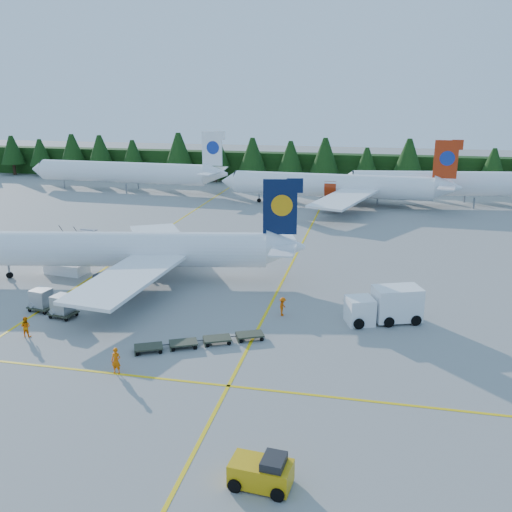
% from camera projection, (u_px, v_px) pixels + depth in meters
% --- Properties ---
extents(ground, '(320.00, 320.00, 0.00)m').
position_uv_depth(ground, '(174.00, 341.00, 45.05)').
color(ground, '#9A9995').
rests_on(ground, ground).
extents(taxi_stripe_a, '(0.25, 120.00, 0.01)m').
position_uv_depth(taxi_stripe_a, '(119.00, 259.00, 66.61)').
color(taxi_stripe_a, yellow).
rests_on(taxi_stripe_a, ground).
extents(taxi_stripe_b, '(0.25, 120.00, 0.01)m').
position_uv_depth(taxi_stripe_b, '(288.00, 270.00, 62.62)').
color(taxi_stripe_b, yellow).
rests_on(taxi_stripe_b, ground).
extents(taxi_stripe_cross, '(80.00, 0.25, 0.01)m').
position_uv_depth(taxi_stripe_cross, '(145.00, 377.00, 39.42)').
color(taxi_stripe_cross, yellow).
rests_on(taxi_stripe_cross, ground).
extents(treeline_hedge, '(220.00, 4.00, 6.00)m').
position_uv_depth(treeline_hedge, '(306.00, 168.00, 121.13)').
color(treeline_hedge, black).
rests_on(treeline_hedge, ground).
extents(airliner_navy, '(36.00, 29.36, 10.56)m').
position_uv_depth(airliner_navy, '(112.00, 250.00, 58.81)').
color(airliner_navy, white).
rests_on(airliner_navy, ground).
extents(airliner_red, '(39.10, 32.15, 11.37)m').
position_uv_depth(airliner_red, '(328.00, 186.00, 96.07)').
color(airliner_red, white).
rests_on(airliner_red, ground).
extents(airliner_far_left, '(40.10, 5.35, 11.66)m').
position_uv_depth(airliner_far_left, '(117.00, 172.00, 110.35)').
color(airliner_far_left, white).
rests_on(airliner_far_left, ground).
extents(airliner_far_right, '(41.55, 9.76, 12.13)m').
position_uv_depth(airliner_far_right, '(451.00, 183.00, 96.26)').
color(airliner_far_right, white).
rests_on(airliner_far_right, ground).
extents(airstairs, '(4.60, 6.24, 3.92)m').
position_uv_depth(airstairs, '(69.00, 265.00, 61.62)').
color(airstairs, white).
rests_on(airstairs, ground).
extents(service_truck, '(6.69, 4.36, 3.04)m').
position_uv_depth(service_truck, '(384.00, 305.00, 48.33)').
color(service_truck, white).
rests_on(service_truck, ground).
extents(baggage_tug, '(3.22, 1.93, 1.65)m').
position_uv_depth(baggage_tug, '(262.00, 472.00, 28.42)').
color(baggage_tug, '#D79E0B').
rests_on(baggage_tug, ground).
extents(dolly_train, '(9.51, 5.90, 0.12)m').
position_uv_depth(dolly_train, '(200.00, 340.00, 44.20)').
color(dolly_train, '#343829').
rests_on(dolly_train, ground).
extents(uld_pair, '(5.10, 3.05, 1.68)m').
position_uv_depth(uld_pair, '(52.00, 302.00, 50.13)').
color(uld_pair, '#343829').
rests_on(uld_pair, ground).
extents(crew_a, '(0.72, 0.49, 1.93)m').
position_uv_depth(crew_a, '(116.00, 361.00, 39.64)').
color(crew_a, '#E86104').
rests_on(crew_a, ground).
extents(crew_b, '(0.86, 0.69, 1.70)m').
position_uv_depth(crew_b, '(26.00, 327.00, 45.62)').
color(crew_b, orange).
rests_on(crew_b, ground).
extents(crew_c, '(0.57, 0.75, 1.68)m').
position_uv_depth(crew_c, '(283.00, 307.00, 49.86)').
color(crew_c, '#E75404').
rests_on(crew_c, ground).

